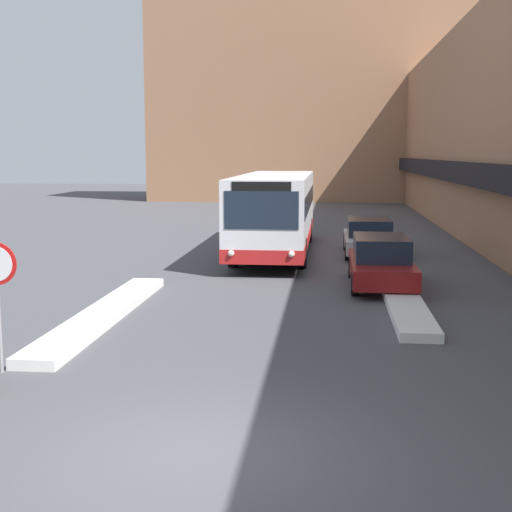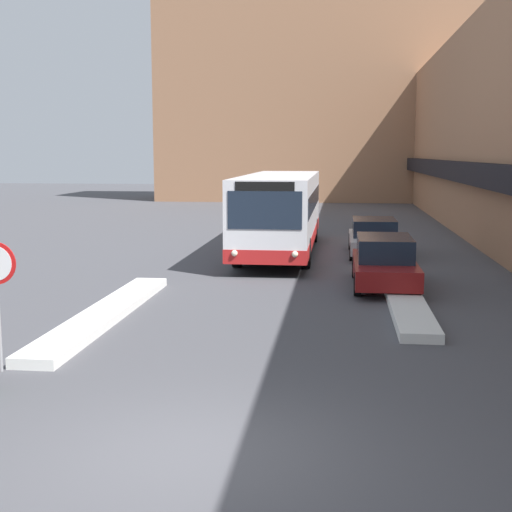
# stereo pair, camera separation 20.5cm
# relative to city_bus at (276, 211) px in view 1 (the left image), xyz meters

# --- Properties ---
(ground_plane) EXTENTS (160.00, 160.00, 0.00)m
(ground_plane) POSITION_rel_city_bus_xyz_m (0.40, -18.85, -1.66)
(ground_plane) COLOR #47474C
(building_backdrop_far) EXTENTS (26.00, 8.00, 16.23)m
(building_backdrop_far) POSITION_rel_city_bus_xyz_m (0.40, 32.71, 6.45)
(building_backdrop_far) COLOR #996B4C
(building_backdrop_far) RESTS_ON ground_plane
(snow_bank_left) EXTENTS (0.90, 8.42, 0.21)m
(snow_bank_left) POSITION_rel_city_bus_xyz_m (-3.20, -11.50, -1.56)
(snow_bank_left) COLOR silver
(snow_bank_left) RESTS_ON ground_plane
(snow_bank_right) EXTENTS (0.90, 6.10, 0.22)m
(snow_bank_right) POSITION_rel_city_bus_xyz_m (4.00, -10.04, -1.56)
(snow_bank_right) COLOR silver
(snow_bank_right) RESTS_ON ground_plane
(city_bus) EXTENTS (2.65, 11.79, 3.05)m
(city_bus) POSITION_rel_city_bus_xyz_m (0.00, 0.00, 0.00)
(city_bus) COLOR silver
(city_bus) RESTS_ON ground_plane
(parked_car_front) EXTENTS (1.80, 4.60, 1.47)m
(parked_car_front) POSITION_rel_city_bus_xyz_m (3.60, -6.71, -0.93)
(parked_car_front) COLOR maroon
(parked_car_front) RESTS_ON ground_plane
(parked_car_middle) EXTENTS (1.87, 4.68, 1.39)m
(parked_car_middle) POSITION_rel_city_bus_xyz_m (3.60, -0.15, -0.96)
(parked_car_middle) COLOR #B7B7BC
(parked_car_middle) RESTS_ON ground_plane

